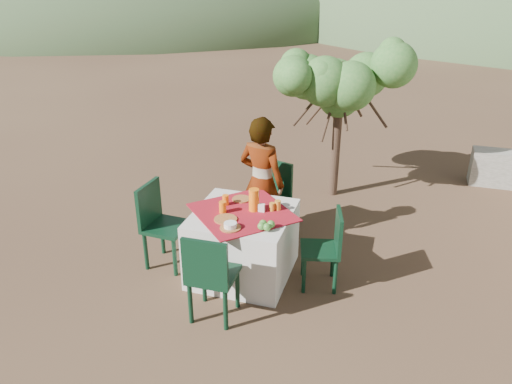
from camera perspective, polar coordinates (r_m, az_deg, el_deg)
ground at (r=5.62m, az=1.50°, el=-9.33°), size 160.00×160.00×0.00m
table at (r=5.44m, az=-1.51°, el=-5.86°), size 1.30×1.30×0.76m
chair_far at (r=6.18m, az=1.80°, el=-0.39°), size 0.55×0.55×0.94m
chair_near at (r=4.71m, az=-5.26°, el=-9.33°), size 0.44×0.44×0.94m
chair_left at (r=5.65m, az=-10.96°, el=-3.27°), size 0.47×0.47×0.97m
chair_right at (r=5.26m, az=8.15°, el=-6.09°), size 0.48×0.48×0.86m
person at (r=5.86m, az=0.65°, el=1.09°), size 0.66×0.52×1.60m
shrub_tree at (r=7.10m, az=10.13°, el=11.49°), size 1.69×1.65×1.98m
hill_near_left at (r=39.62m, az=-12.71°, el=19.68°), size 40.00×40.00×16.00m
plate_far at (r=5.52m, az=-1.69°, el=-0.80°), size 0.21×0.21×0.01m
plate_near at (r=5.10m, az=-3.50°, el=-3.12°), size 0.24×0.24×0.01m
glass_far at (r=5.40m, az=-3.50°, el=-0.91°), size 0.07×0.07×0.11m
glass_near at (r=5.23m, az=-3.83°, el=-1.73°), size 0.08×0.08×0.12m
juice_pitcher at (r=5.24m, az=-0.23°, el=-0.91°), size 0.11×0.11×0.24m
bowl_plate at (r=4.95m, az=-2.94°, el=-4.09°), size 0.21×0.21×0.01m
white_bowl at (r=4.93m, az=-2.95°, el=-3.79°), size 0.13×0.13×0.05m
jar_left at (r=5.27m, az=1.85°, el=-1.70°), size 0.06×0.06×0.09m
jar_right at (r=5.29m, az=2.51°, el=-1.51°), size 0.07×0.07×0.10m
napkin_holder at (r=5.24m, az=0.64°, el=-1.82°), size 0.07×0.04×0.09m
fruit_cluster at (r=4.91m, az=1.11°, el=-3.82°), size 0.16×0.15×0.08m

